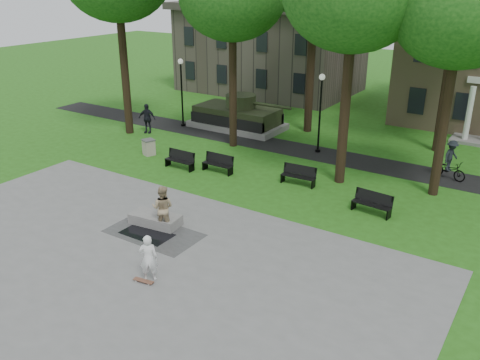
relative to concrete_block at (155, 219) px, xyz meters
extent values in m
plane|color=#265B15|center=(1.23, 0.43, -0.24)|extent=(120.00, 120.00, 0.00)
cube|color=gray|center=(1.23, -4.57, -0.23)|extent=(22.00, 16.00, 0.02)
cube|color=black|center=(1.23, 12.43, -0.24)|extent=(44.00, 2.60, 0.01)
cube|color=#4C443D|center=(-9.77, 26.93, 3.35)|extent=(15.00, 10.00, 7.20)
cylinder|color=black|center=(-10.77, 9.43, 4.24)|extent=(0.52, 0.52, 8.96)
cylinder|color=black|center=(-3.27, 10.93, 3.75)|extent=(0.48, 0.48, 8.00)
cylinder|color=black|center=(4.73, 8.93, 3.92)|extent=(0.50, 0.50, 8.32)
cylinder|color=black|center=(9.23, 9.93, 3.59)|extent=(0.46, 0.46, 7.68)
ellipsoid|color=#10430F|center=(9.23, 9.93, 8.40)|extent=(6.00, 6.00, 5.10)
cylinder|color=black|center=(-0.77, 16.43, 4.39)|extent=(0.54, 0.54, 9.28)
cylinder|color=black|center=(7.73, 16.93, 4.08)|extent=(0.50, 0.50, 8.64)
cylinder|color=black|center=(-8.77, 12.73, 1.96)|extent=(0.12, 0.12, 4.40)
sphere|color=silver|center=(-8.77, 12.73, 4.30)|extent=(0.36, 0.36, 0.36)
cylinder|color=black|center=(-8.77, 12.73, -0.16)|extent=(0.32, 0.32, 0.16)
cylinder|color=black|center=(1.73, 12.73, 1.96)|extent=(0.12, 0.12, 4.40)
sphere|color=silver|center=(1.73, 12.73, 4.30)|extent=(0.36, 0.36, 0.36)
cylinder|color=black|center=(1.73, 12.73, -0.16)|extent=(0.32, 0.32, 0.16)
cube|color=gray|center=(-5.27, 14.43, -0.04)|extent=(6.50, 3.40, 0.40)
cube|color=#262F18|center=(-5.27, 14.43, 0.70)|extent=(5.80, 2.80, 1.10)
cube|color=black|center=(-5.27, 13.08, 0.51)|extent=(5.80, 0.35, 0.70)
cube|color=black|center=(-5.27, 15.78, 0.51)|extent=(5.80, 0.35, 0.70)
cylinder|color=#262F18|center=(-4.97, 14.43, 1.71)|extent=(2.10, 2.10, 0.90)
cylinder|color=#262F18|center=(-2.67, 14.43, 1.71)|extent=(3.20, 0.18, 0.18)
cube|color=black|center=(0.30, -0.88, -0.22)|extent=(2.20, 1.20, 0.00)
cube|color=gray|center=(0.00, 0.00, 0.00)|extent=(2.31, 1.26, 0.45)
cube|color=brown|center=(2.66, -3.62, -0.19)|extent=(0.80, 0.31, 0.07)
imported|color=white|center=(2.75, -3.38, 0.66)|extent=(0.77, 0.71, 1.77)
imported|color=tan|center=(0.59, -0.14, 0.75)|extent=(1.15, 1.03, 1.95)
imported|color=black|center=(-9.74, 10.10, 0.76)|extent=(1.28, 0.85, 2.01)
imported|color=black|center=(9.37, 12.50, 0.25)|extent=(1.99, 1.22, 0.99)
imported|color=black|center=(9.37, 12.50, 1.03)|extent=(0.92, 1.20, 1.64)
cube|color=black|center=(-3.49, 5.89, 0.21)|extent=(1.80, 0.46, 0.05)
cube|color=black|center=(-3.49, 6.11, 0.51)|extent=(1.80, 0.17, 0.50)
cube|color=black|center=(-4.34, 5.89, -0.02)|extent=(0.06, 0.45, 0.45)
cube|color=black|center=(-2.64, 5.89, -0.02)|extent=(0.06, 0.45, 0.45)
cube|color=black|center=(-1.39, 6.57, 0.21)|extent=(1.80, 0.45, 0.05)
cube|color=black|center=(-1.39, 6.79, 0.51)|extent=(1.80, 0.16, 0.50)
cube|color=black|center=(-2.24, 6.57, -0.02)|extent=(0.06, 0.45, 0.45)
cube|color=black|center=(-0.54, 6.57, -0.02)|extent=(0.06, 0.45, 0.45)
cube|color=black|center=(3.10, 7.37, 0.21)|extent=(1.82, 0.56, 0.05)
cube|color=black|center=(3.10, 7.59, 0.51)|extent=(1.81, 0.26, 0.50)
cube|color=black|center=(2.25, 7.37, -0.02)|extent=(0.09, 0.45, 0.45)
cube|color=black|center=(3.95, 7.37, -0.02)|extent=(0.09, 0.45, 0.45)
cube|color=black|center=(7.42, 6.10, 0.21)|extent=(1.84, 0.63, 0.05)
cube|color=black|center=(7.42, 6.32, 0.51)|extent=(1.81, 0.34, 0.50)
cube|color=black|center=(6.57, 6.10, -0.02)|extent=(0.11, 0.45, 0.45)
cube|color=black|center=(8.27, 6.10, -0.02)|extent=(0.11, 0.45, 0.45)
cube|color=#B7AB97|center=(-6.50, 6.70, 0.21)|extent=(0.78, 0.78, 0.90)
cube|color=#4C4C4C|center=(-6.50, 6.70, 0.69)|extent=(0.85, 0.85, 0.06)
camera|label=1|loc=(13.75, -14.46, 9.76)|focal=38.00mm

